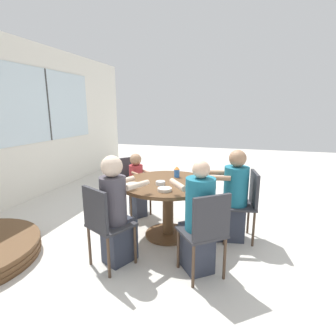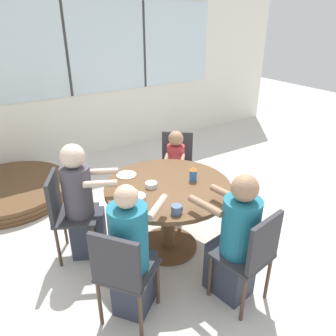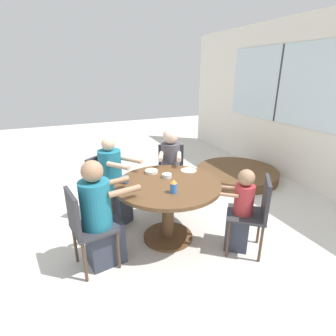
{
  "view_description": "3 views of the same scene",
  "coord_description": "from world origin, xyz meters",
  "px_view_note": "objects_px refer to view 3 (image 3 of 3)",
  "views": [
    {
      "loc": [
        -3.06,
        -0.88,
        1.64
      ],
      "look_at": [
        0.0,
        0.0,
        0.91
      ],
      "focal_mm": 28.0,
      "sensor_mm": 36.0,
      "label": 1
    },
    {
      "loc": [
        -1.46,
        -2.3,
        2.23
      ],
      "look_at": [
        0.0,
        0.0,
        0.91
      ],
      "focal_mm": 35.0,
      "sensor_mm": 36.0,
      "label": 2
    },
    {
      "loc": [
        2.5,
        -1.09,
        1.93
      ],
      "look_at": [
        0.0,
        0.0,
        0.91
      ],
      "focal_mm": 28.0,
      "sensor_mm": 36.0,
      "label": 3
    }
  ],
  "objects_px": {
    "person_man_blue_shirt": "(170,171)",
    "person_man_teal_shirt": "(113,185)",
    "chair_for_woman_green_shirt": "(84,223)",
    "bowl_cereal": "(151,172)",
    "chair_for_man_teal_shirt": "(104,182)",
    "chair_for_toddler": "(256,209)",
    "coffee_mug": "(125,180)",
    "sippy_cup": "(174,186)",
    "bowl_white_shallow": "(167,176)",
    "chair_for_man_blue_shirt": "(171,169)",
    "folded_table_stack": "(237,174)",
    "person_woman_green_shirt": "(101,219)",
    "person_toddler": "(240,213)"
  },
  "relations": [
    {
      "from": "chair_for_woman_green_shirt",
      "to": "person_woman_green_shirt",
      "type": "relative_size",
      "value": 0.77
    },
    {
      "from": "chair_for_toddler",
      "to": "sippy_cup",
      "type": "height_order",
      "value": "chair_for_toddler"
    },
    {
      "from": "chair_for_man_teal_shirt",
      "to": "chair_for_toddler",
      "type": "xyz_separation_m",
      "value": [
        1.38,
        1.36,
        0.0
      ]
    },
    {
      "from": "coffee_mug",
      "to": "folded_table_stack",
      "type": "height_order",
      "value": "coffee_mug"
    },
    {
      "from": "chair_for_woman_green_shirt",
      "to": "chair_for_toddler",
      "type": "distance_m",
      "value": 1.78
    },
    {
      "from": "bowl_cereal",
      "to": "coffee_mug",
      "type": "bearing_deg",
      "value": -65.64
    },
    {
      "from": "bowl_white_shallow",
      "to": "person_man_blue_shirt",
      "type": "bearing_deg",
      "value": 152.28
    },
    {
      "from": "person_toddler",
      "to": "chair_for_toddler",
      "type": "bearing_deg",
      "value": -90.0
    },
    {
      "from": "chair_for_toddler",
      "to": "person_woman_green_shirt",
      "type": "relative_size",
      "value": 0.77
    },
    {
      "from": "chair_for_toddler",
      "to": "sippy_cup",
      "type": "bearing_deg",
      "value": 105.18
    },
    {
      "from": "person_man_blue_shirt",
      "to": "person_man_teal_shirt",
      "type": "distance_m",
      "value": 0.86
    },
    {
      "from": "chair_for_woman_green_shirt",
      "to": "person_toddler",
      "type": "height_order",
      "value": "person_toddler"
    },
    {
      "from": "person_man_teal_shirt",
      "to": "bowl_white_shallow",
      "type": "height_order",
      "value": "person_man_teal_shirt"
    },
    {
      "from": "chair_for_toddler",
      "to": "bowl_cereal",
      "type": "relative_size",
      "value": 5.5
    },
    {
      "from": "chair_for_man_blue_shirt",
      "to": "person_woman_green_shirt",
      "type": "relative_size",
      "value": 0.77
    },
    {
      "from": "chair_for_woman_green_shirt",
      "to": "bowl_cereal",
      "type": "relative_size",
      "value": 5.5
    },
    {
      "from": "sippy_cup",
      "to": "bowl_cereal",
      "type": "relative_size",
      "value": 0.92
    },
    {
      "from": "person_man_blue_shirt",
      "to": "bowl_cereal",
      "type": "relative_size",
      "value": 7.34
    },
    {
      "from": "chair_for_man_blue_shirt",
      "to": "coffee_mug",
      "type": "height_order",
      "value": "chair_for_man_blue_shirt"
    },
    {
      "from": "chair_for_man_blue_shirt",
      "to": "chair_for_toddler",
      "type": "distance_m",
      "value": 1.52
    },
    {
      "from": "chair_for_man_blue_shirt",
      "to": "bowl_white_shallow",
      "type": "distance_m",
      "value": 0.85
    },
    {
      "from": "bowl_white_shallow",
      "to": "chair_for_toddler",
      "type": "bearing_deg",
      "value": 43.04
    },
    {
      "from": "chair_for_toddler",
      "to": "folded_table_stack",
      "type": "relative_size",
      "value": 0.59
    },
    {
      "from": "chair_for_toddler",
      "to": "person_man_teal_shirt",
      "type": "relative_size",
      "value": 0.76
    },
    {
      "from": "bowl_cereal",
      "to": "chair_for_woman_green_shirt",
      "type": "bearing_deg",
      "value": -59.33
    },
    {
      "from": "sippy_cup",
      "to": "bowl_white_shallow",
      "type": "distance_m",
      "value": 0.43
    },
    {
      "from": "person_toddler",
      "to": "bowl_white_shallow",
      "type": "bearing_deg",
      "value": 80.17
    },
    {
      "from": "person_man_teal_shirt",
      "to": "person_toddler",
      "type": "distance_m",
      "value": 1.62
    },
    {
      "from": "chair_for_man_teal_shirt",
      "to": "person_man_blue_shirt",
      "type": "xyz_separation_m",
      "value": [
        0.04,
        0.95,
        0.02
      ]
    },
    {
      "from": "coffee_mug",
      "to": "sippy_cup",
      "type": "height_order",
      "value": "sippy_cup"
    },
    {
      "from": "person_woman_green_shirt",
      "to": "person_man_blue_shirt",
      "type": "bearing_deg",
      "value": 117.28
    },
    {
      "from": "chair_for_man_blue_shirt",
      "to": "folded_table_stack",
      "type": "height_order",
      "value": "chair_for_man_blue_shirt"
    },
    {
      "from": "person_man_teal_shirt",
      "to": "folded_table_stack",
      "type": "bearing_deg",
      "value": 155.32
    },
    {
      "from": "chair_for_woman_green_shirt",
      "to": "bowl_cereal",
      "type": "distance_m",
      "value": 1.06
    },
    {
      "from": "coffee_mug",
      "to": "bowl_white_shallow",
      "type": "height_order",
      "value": "coffee_mug"
    },
    {
      "from": "chair_for_woman_green_shirt",
      "to": "person_woman_green_shirt",
      "type": "height_order",
      "value": "person_woman_green_shirt"
    },
    {
      "from": "person_woman_green_shirt",
      "to": "folded_table_stack",
      "type": "distance_m",
      "value": 3.1
    },
    {
      "from": "chair_for_man_teal_shirt",
      "to": "sippy_cup",
      "type": "height_order",
      "value": "chair_for_man_teal_shirt"
    },
    {
      "from": "chair_for_man_blue_shirt",
      "to": "bowl_cereal",
      "type": "xyz_separation_m",
      "value": [
        0.51,
        -0.49,
        0.21
      ]
    },
    {
      "from": "chair_for_man_blue_shirt",
      "to": "coffee_mug",
      "type": "xyz_separation_m",
      "value": [
        0.68,
        -0.87,
        0.23
      ]
    },
    {
      "from": "person_woman_green_shirt",
      "to": "person_toddler",
      "type": "bearing_deg",
      "value": 65.76
    },
    {
      "from": "person_man_teal_shirt",
      "to": "person_man_blue_shirt",
      "type": "bearing_deg",
      "value": 148.33
    },
    {
      "from": "person_toddler",
      "to": "person_woman_green_shirt",
      "type": "bearing_deg",
      "value": 113.97
    },
    {
      "from": "person_woman_green_shirt",
      "to": "coffee_mug",
      "type": "relative_size",
      "value": 12.28
    },
    {
      "from": "chair_for_man_teal_shirt",
      "to": "person_woman_green_shirt",
      "type": "distance_m",
      "value": 0.93
    },
    {
      "from": "chair_for_toddler",
      "to": "coffee_mug",
      "type": "height_order",
      "value": "chair_for_toddler"
    },
    {
      "from": "chair_for_toddler",
      "to": "person_woman_green_shirt",
      "type": "distance_m",
      "value": 1.63
    },
    {
      "from": "coffee_mug",
      "to": "chair_for_woman_green_shirt",
      "type": "bearing_deg",
      "value": -55.2
    },
    {
      "from": "person_toddler",
      "to": "sippy_cup",
      "type": "bearing_deg",
      "value": 108.36
    },
    {
      "from": "chair_for_woman_green_shirt",
      "to": "bowl_cereal",
      "type": "bearing_deg",
      "value": 111.06
    }
  ]
}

